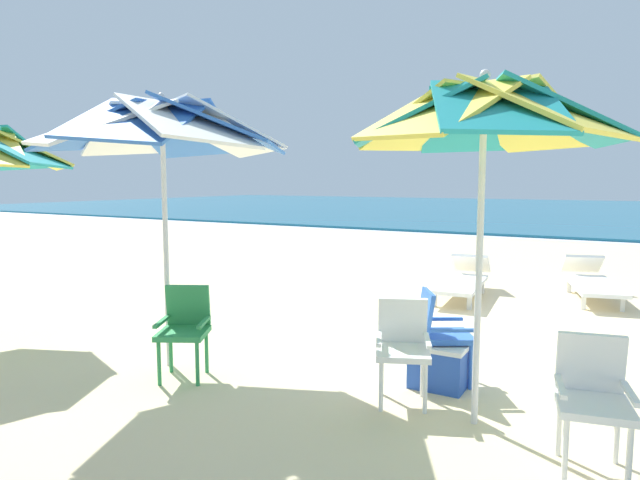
# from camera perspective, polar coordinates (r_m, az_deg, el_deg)

# --- Properties ---
(ground_plane) EXTENTS (80.00, 80.00, 0.00)m
(ground_plane) POSITION_cam_1_polar(r_m,az_deg,el_deg) (7.24, 17.27, -9.01)
(ground_plane) COLOR beige
(sea) EXTENTS (80.00, 36.00, 0.10)m
(sea) POSITION_cam_1_polar(r_m,az_deg,el_deg) (36.89, 27.40, 2.69)
(sea) COLOR #19607F
(sea) RESTS_ON ground
(surf_foam) EXTENTS (80.00, 0.70, 0.01)m
(surf_foam) POSITION_cam_1_polar(r_m,az_deg,el_deg) (18.67, 25.04, -0.09)
(surf_foam) COLOR white
(surf_foam) RESTS_ON ground
(beach_umbrella_0) EXTENTS (2.03, 2.03, 2.67)m
(beach_umbrella_0) POSITION_cam_1_polar(r_m,az_deg,el_deg) (4.24, 16.73, 12.02)
(beach_umbrella_0) COLOR silver
(beach_umbrella_0) RESTS_ON ground
(plastic_chair_0) EXTENTS (0.62, 0.61, 0.87)m
(plastic_chair_0) POSITION_cam_1_polar(r_m,az_deg,el_deg) (5.21, 12.35, -9.17)
(plastic_chair_0) COLOR blue
(plastic_chair_0) RESTS_ON ground
(plastic_chair_1) EXTENTS (0.52, 0.55, 0.87)m
(plastic_chair_1) POSITION_cam_1_polar(r_m,az_deg,el_deg) (4.06, 26.57, -14.17)
(plastic_chair_1) COLOR white
(plastic_chair_1) RESTS_ON ground
(plastic_chair_2) EXTENTS (0.58, 0.60, 0.87)m
(plastic_chair_2) POSITION_cam_1_polar(r_m,az_deg,el_deg) (4.74, 8.63, -10.63)
(plastic_chair_2) COLOR white
(plastic_chair_2) RESTS_ON ground
(beach_umbrella_1) EXTENTS (2.49, 2.49, 2.71)m
(beach_umbrella_1) POSITION_cam_1_polar(r_m,az_deg,el_deg) (5.62, -16.14, 11.11)
(beach_umbrella_1) COLOR silver
(beach_umbrella_1) RESTS_ON ground
(plastic_chair_3) EXTENTS (0.60, 0.61, 0.87)m
(plastic_chair_3) POSITION_cam_1_polar(r_m,az_deg,el_deg) (5.40, -13.93, -8.66)
(plastic_chair_3) COLOR #2D8C4C
(plastic_chair_3) RESTS_ON ground
(sun_lounger_0) EXTENTS (1.12, 2.23, 0.62)m
(sun_lounger_0) POSITION_cam_1_polar(r_m,az_deg,el_deg) (9.69, 26.50, -3.85)
(sun_lounger_0) COLOR white
(sun_lounger_0) RESTS_ON ground
(sun_lounger_1) EXTENTS (0.81, 2.19, 0.62)m
(sun_lounger_1) POSITION_cam_1_polar(r_m,az_deg,el_deg) (9.08, 14.63, -4.04)
(sun_lounger_1) COLOR white
(sun_lounger_1) RESTS_ON ground
(cooler_box) EXTENTS (0.50, 0.34, 0.40)m
(cooler_box) POSITION_cam_1_polar(r_m,az_deg,el_deg) (5.16, 12.23, -12.73)
(cooler_box) COLOR blue
(cooler_box) RESTS_ON ground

